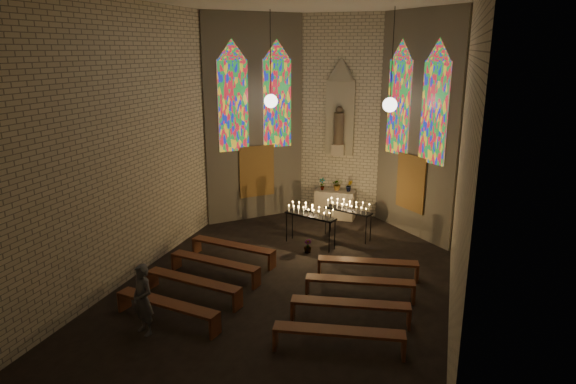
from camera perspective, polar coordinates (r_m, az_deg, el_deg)
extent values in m
plane|color=black|center=(13.55, 0.08, -9.85)|extent=(12.00, 12.00, 0.00)
cube|color=beige|center=(18.19, 5.84, 8.21)|extent=(8.00, 0.02, 7.00)
cube|color=beige|center=(7.14, -14.59, -3.94)|extent=(8.00, 0.02, 7.00)
cube|color=beige|center=(14.15, -15.62, 5.59)|extent=(0.02, 12.00, 7.00)
cube|color=beige|center=(11.90, 18.83, 3.50)|extent=(0.02, 12.00, 7.00)
cube|color=beige|center=(17.78, -3.80, 8.08)|extent=(2.72, 2.72, 7.00)
cube|color=beige|center=(16.60, 14.33, 7.09)|extent=(2.72, 2.72, 7.00)
cube|color=#4C3F8C|center=(17.26, -6.11, 9.47)|extent=(0.78, 0.78, 3.00)
cube|color=#4C3F8C|center=(17.91, -1.21, 9.78)|extent=(0.78, 0.78, 3.00)
cube|color=#4C3F8C|center=(17.05, 12.22, 9.13)|extent=(0.78, 0.78, 3.00)
cube|color=#4C3F8C|center=(15.84, 15.96, 8.42)|extent=(0.78, 0.78, 3.00)
cube|color=brown|center=(17.95, -3.48, 2.31)|extent=(0.95, 0.95, 1.80)
cube|color=brown|center=(16.84, 13.48, 1.01)|extent=(0.95, 0.95, 1.80)
cube|color=#9C9883|center=(18.11, 5.79, 8.18)|extent=(1.00, 0.12, 2.60)
cone|color=#9C9883|center=(17.97, 5.94, 13.40)|extent=(1.00, 1.00, 0.80)
cube|color=#B2A691|center=(18.15, 5.60, 4.68)|extent=(0.45, 0.30, 0.40)
cylinder|color=brown|center=(18.02, 5.67, 7.02)|extent=(0.36, 0.36, 1.10)
sphere|color=brown|center=(17.94, 5.72, 9.07)|extent=(0.26, 0.26, 0.26)
sphere|color=white|center=(16.80, -1.92, 10.07)|extent=(0.44, 0.44, 0.44)
cylinder|color=black|center=(16.72, -1.96, 14.85)|extent=(0.02, 0.02, 2.80)
sphere|color=white|center=(15.94, 11.26, 9.48)|extent=(0.44, 0.44, 0.44)
cylinder|color=black|center=(15.86, 11.53, 14.51)|extent=(0.02, 0.02, 2.80)
cube|color=#B2A691|center=(18.30, 5.23, -1.36)|extent=(1.40, 0.60, 1.00)
imported|color=#4C723F|center=(18.16, 3.82, 0.91)|extent=(0.25, 0.19, 0.44)
imported|color=#4C723F|center=(18.18, 5.51, 0.85)|extent=(0.46, 0.43, 0.42)
imported|color=#4C723F|center=(18.06, 6.83, 0.70)|extent=(0.26, 0.23, 0.42)
imported|color=#4C723F|center=(15.25, 2.20, -6.03)|extent=(0.27, 0.27, 0.41)
cube|color=black|center=(15.55, 2.50, -2.64)|extent=(1.70, 0.90, 0.05)
cylinder|color=black|center=(16.00, -0.16, -3.93)|extent=(0.03, 0.03, 0.94)
cylinder|color=black|center=(15.19, 4.61, -5.08)|extent=(0.03, 0.03, 0.94)
cylinder|color=black|center=(16.24, 0.49, -3.63)|extent=(0.03, 0.03, 0.94)
cylinder|color=black|center=(15.44, 5.22, -4.75)|extent=(0.03, 0.03, 0.94)
cube|color=black|center=(16.29, 6.69, -2.06)|extent=(1.61, 0.89, 0.05)
cylinder|color=black|center=(16.68, 4.20, -3.24)|extent=(0.03, 0.03, 0.89)
cylinder|color=black|center=(15.97, 8.65, -4.25)|extent=(0.03, 0.03, 0.89)
cylinder|color=black|center=(16.92, 4.75, -2.98)|extent=(0.03, 0.03, 0.89)
cylinder|color=black|center=(16.22, 9.16, -3.96)|extent=(0.03, 0.03, 0.89)
cube|color=#552A18|center=(14.68, -6.16, -5.88)|extent=(2.62, 0.78, 0.06)
cube|color=#552A18|center=(15.45, -10.10, -5.84)|extent=(0.12, 0.37, 0.47)
cube|color=#552A18|center=(14.16, -1.78, -7.65)|extent=(0.12, 0.37, 0.47)
cube|color=#552A18|center=(13.68, 8.87, -7.63)|extent=(2.62, 0.78, 0.06)
cube|color=#552A18|center=(13.81, 3.50, -8.30)|extent=(0.12, 0.37, 0.47)
cube|color=#552A18|center=(13.86, 14.13, -8.67)|extent=(0.12, 0.37, 0.47)
cube|color=#552A18|center=(13.67, -8.18, -7.62)|extent=(2.62, 0.78, 0.06)
cube|color=#552A18|center=(14.49, -12.29, -7.46)|extent=(0.12, 0.37, 0.47)
cube|color=#552A18|center=(13.13, -3.54, -9.61)|extent=(0.12, 0.37, 0.47)
cube|color=#552A18|center=(12.60, 7.99, -9.71)|extent=(2.62, 0.78, 0.06)
cube|color=#552A18|center=(12.75, 2.16, -10.40)|extent=(0.12, 0.37, 0.47)
cube|color=#552A18|center=(12.78, 13.75, -10.82)|extent=(0.12, 0.37, 0.47)
cube|color=#552A18|center=(12.70, -10.54, -9.61)|extent=(2.62, 0.78, 0.06)
cube|color=#552A18|center=(13.56, -14.82, -9.30)|extent=(0.12, 0.37, 0.47)
cube|color=#552A18|center=(12.14, -5.61, -11.89)|extent=(0.12, 0.37, 0.47)
cube|color=#552A18|center=(11.54, 6.95, -12.17)|extent=(2.62, 0.78, 0.06)
cube|color=#552A18|center=(11.73, 0.55, -12.86)|extent=(0.12, 0.37, 0.47)
cube|color=#552A18|center=(11.71, 13.29, -13.37)|extent=(0.12, 0.37, 0.47)
cube|color=#552A18|center=(11.78, -13.32, -11.91)|extent=(2.62, 0.78, 0.06)
cube|color=#552A18|center=(12.67, -17.73, -11.38)|extent=(0.12, 0.37, 0.47)
cube|color=#552A18|center=(11.19, -8.09, -14.55)|extent=(0.12, 0.37, 0.47)
cube|color=#552A18|center=(10.51, 5.67, -15.12)|extent=(2.62, 0.78, 0.06)
cube|color=#552A18|center=(10.74, -1.40, -15.77)|extent=(0.12, 0.37, 0.47)
cube|color=#552A18|center=(10.67, 12.74, -16.41)|extent=(0.12, 0.37, 0.47)
imported|color=#484A52|center=(11.36, -15.82, -11.43)|extent=(0.67, 0.57, 1.55)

